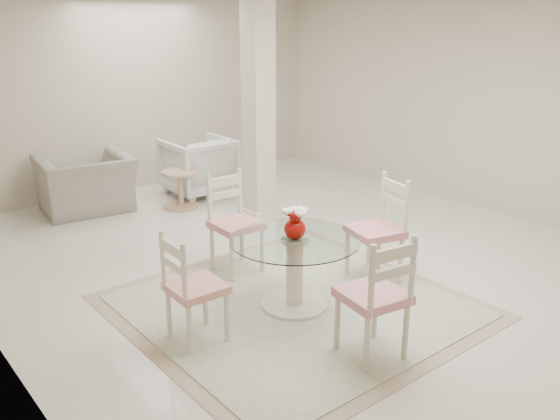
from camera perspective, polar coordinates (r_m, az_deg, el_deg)
ground at (r=6.38m, az=1.53°, el=-4.34°), size 7.00×7.00×0.00m
room_shell at (r=5.91m, az=1.69°, el=12.49°), size 6.02×7.02×2.71m
column at (r=7.29m, az=-2.08°, el=9.59°), size 0.30×0.30×2.70m
area_rug at (r=5.29m, az=1.38°, el=-9.22°), size 2.77×2.77×0.02m
dining_table at (r=5.15m, az=1.41°, el=-6.06°), size 1.12×1.12×0.64m
red_vase at (r=4.98m, az=1.50°, el=-1.22°), size 0.22×0.20×0.28m
dining_chair_east at (r=5.68m, az=9.77°, el=-1.12°), size 0.54×0.54×1.12m
dining_chair_north at (r=5.85m, az=-4.62°, el=-0.48°), size 0.45×0.45×1.09m
dining_chair_west at (r=4.58m, az=-8.82°, el=-6.76°), size 0.42×0.41×1.01m
dining_chair_south at (r=4.35m, az=9.55°, el=-7.50°), size 0.51×0.51×1.10m
recliner_taupe at (r=8.08m, az=-18.17°, el=2.40°), size 1.23×1.11×0.73m
armchair_white at (r=8.51m, az=-7.84°, el=4.22°), size 0.90×0.92×0.82m
side_table at (r=7.97m, az=-9.54°, el=1.85°), size 0.48×0.48×0.50m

